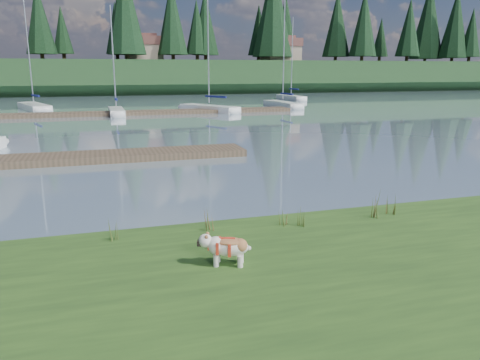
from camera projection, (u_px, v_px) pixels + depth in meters
name	position (u px, v px, depth m)	size (l,w,h in m)	color
ground	(125.00, 115.00, 40.26)	(200.00, 200.00, 0.00)	#8199AB
bank	(281.00, 327.00, 6.73)	(60.00, 9.00, 0.35)	#2F521C
ridge	(108.00, 77.00, 79.70)	(200.00, 20.00, 5.00)	#1A351A
bulldog	(227.00, 246.00, 8.39)	(0.96, 0.61, 0.57)	silver
dock_near	(58.00, 159.00, 19.55)	(16.00, 2.00, 0.30)	#4C3D2C
dock_far	(148.00, 112.00, 40.80)	(26.00, 2.20, 0.30)	#4C3D2C
sailboat_bg_1	(32.00, 106.00, 45.91)	(4.18, 8.60, 12.61)	silver
sailboat_bg_2	(116.00, 111.00, 40.35)	(1.20, 5.86, 9.04)	silver
sailboat_bg_3	(204.00, 108.00, 43.84)	(5.03, 7.46, 11.33)	silver
sailboat_bg_4	(280.00, 104.00, 48.97)	(1.96, 7.55, 11.07)	silver
sailboat_bg_5	(289.00, 97.00, 60.78)	(1.65, 7.19, 10.30)	silver
weed_0	(210.00, 220.00, 10.19)	(0.17, 0.14, 0.56)	#475B23
weed_1	(284.00, 218.00, 10.56)	(0.17, 0.14, 0.41)	#475B23
weed_2	(375.00, 206.00, 11.05)	(0.17, 0.14, 0.72)	#475B23
weed_3	(114.00, 231.00, 9.64)	(0.17, 0.14, 0.48)	#475B23
weed_4	(303.00, 217.00, 10.52)	(0.17, 0.14, 0.50)	#475B23
weed_5	(390.00, 205.00, 11.35)	(0.17, 0.14, 0.54)	#475B23
mud_lip	(210.00, 234.00, 10.85)	(60.00, 0.50, 0.14)	#33281C
conifer_3	(39.00, 18.00, 73.79)	(4.84, 4.84, 12.25)	#382619
conifer_4	(125.00, 7.00, 71.60)	(6.16, 6.16, 15.10)	#382619
conifer_5	(197.00, 27.00, 79.27)	(3.96, 3.96, 10.35)	#382619
conifer_6	(273.00, 9.00, 80.39)	(7.04, 7.04, 17.00)	#382619
conifer_7	(337.00, 24.00, 87.59)	(5.28, 5.28, 13.20)	#382619
conifer_8	(409.00, 27.00, 87.73)	(4.62, 4.62, 11.77)	#382619
conifer_9	(455.00, 23.00, 93.91)	(5.94, 5.94, 14.62)	#382619
house_1	(143.00, 48.00, 78.44)	(6.30, 5.30, 4.65)	gray
house_2	(281.00, 49.00, 83.42)	(6.30, 5.30, 4.65)	gray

